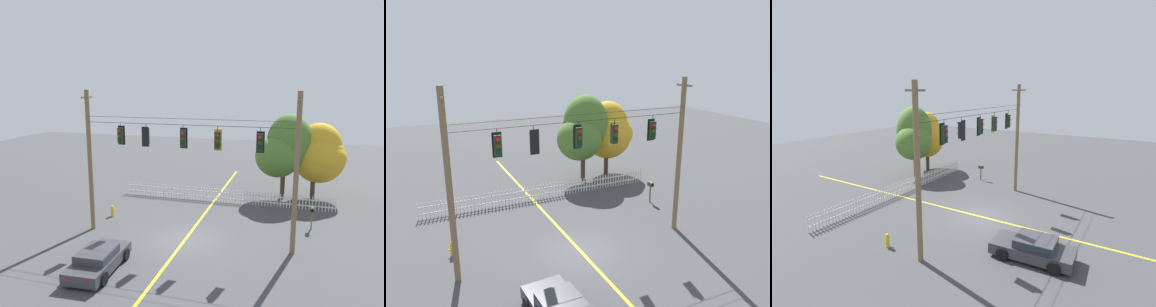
{
  "view_description": "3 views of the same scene",
  "coord_description": "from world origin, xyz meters",
  "views": [
    {
      "loc": [
        6.16,
        -19.36,
        9.02
      ],
      "look_at": [
        0.07,
        1.23,
        4.95
      ],
      "focal_mm": 34.43,
      "sensor_mm": 36.0,
      "label": 1
    },
    {
      "loc": [
        -7.52,
        -15.62,
        9.97
      ],
      "look_at": [
        0.22,
        0.71,
        5.01
      ],
      "focal_mm": 35.03,
      "sensor_mm": 36.0,
      "label": 2
    },
    {
      "loc": [
        -16.07,
        -8.72,
        8.25
      ],
      "look_at": [
        0.29,
        1.43,
        4.08
      ],
      "focal_mm": 27.53,
      "sensor_mm": 36.0,
      "label": 3
    }
  ],
  "objects": [
    {
      "name": "ground",
      "position": [
        0.0,
        0.0,
        0.0
      ],
      "size": [
        80.0,
        80.0,
        0.0
      ],
      "primitive_type": "plane",
      "color": "#424244"
    },
    {
      "name": "lane_centerline_stripe",
      "position": [
        0.0,
        0.0,
        0.0
      ],
      "size": [
        0.16,
        36.0,
        0.01
      ],
      "primitive_type": "cube",
      "color": "gold",
      "rests_on": "ground"
    },
    {
      "name": "signal_support_span",
      "position": [
        0.0,
        -0.0,
        4.43
      ],
      "size": [
        12.44,
        1.1,
        8.69
      ],
      "color": "brown",
      "rests_on": "ground"
    },
    {
      "name": "traffic_signal_eastbound_side",
      "position": [
        -3.95,
        0.01,
        6.04
      ],
      "size": [
        0.43,
        0.38,
        1.31
      ],
      "color": "black"
    },
    {
      "name": "traffic_signal_southbound_primary",
      "position": [
        -2.32,
        -0.01,
        6.05
      ],
      "size": [
        0.43,
        0.38,
        1.31
      ],
      "color": "black"
    },
    {
      "name": "traffic_signal_northbound_primary",
      "position": [
        -0.09,
        0.01,
        6.03
      ],
      "size": [
        0.43,
        0.38,
        1.34
      ],
      "color": "black"
    },
    {
      "name": "traffic_signal_westbound_side",
      "position": [
        1.88,
        0.01,
        6.01
      ],
      "size": [
        0.43,
        0.38,
        1.38
      ],
      "color": "black"
    },
    {
      "name": "traffic_signal_northbound_secondary",
      "position": [
        4.18,
        0.01,
        5.99
      ],
      "size": [
        0.43,
        0.38,
        1.37
      ],
      "color": "black"
    },
    {
      "name": "white_picket_fence",
      "position": [
        0.77,
        7.49,
        0.53
      ],
      "size": [
        16.28,
        0.06,
        1.05
      ],
      "color": "white",
      "rests_on": "ground"
    },
    {
      "name": "autumn_maple_near_fence",
      "position": [
        5.06,
        10.03,
        4.0
      ],
      "size": [
        4.39,
        3.92,
        6.74
      ],
      "color": "#473828",
      "rests_on": "ground"
    },
    {
      "name": "autumn_maple_mid",
      "position": [
        7.71,
        10.63,
        3.56
      ],
      "size": [
        4.05,
        3.64,
        6.06
      ],
      "color": "#473828",
      "rests_on": "ground"
    },
    {
      "name": "parked_car",
      "position": [
        -2.98,
        -4.65,
        0.6
      ],
      "size": [
        2.11,
        4.12,
        1.15
      ],
      "color": "#38383D",
      "rests_on": "ground"
    },
    {
      "name": "fire_hydrant",
      "position": [
        -6.01,
        2.35,
        0.38
      ],
      "size": [
        0.38,
        0.22,
        0.77
      ],
      "color": "gold",
      "rests_on": "ground"
    },
    {
      "name": "roadside_mailbox",
      "position": [
        7.15,
        3.84,
        1.17
      ],
      "size": [
        0.25,
        0.44,
        1.43
      ],
      "color": "brown",
      "rests_on": "ground"
    }
  ]
}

